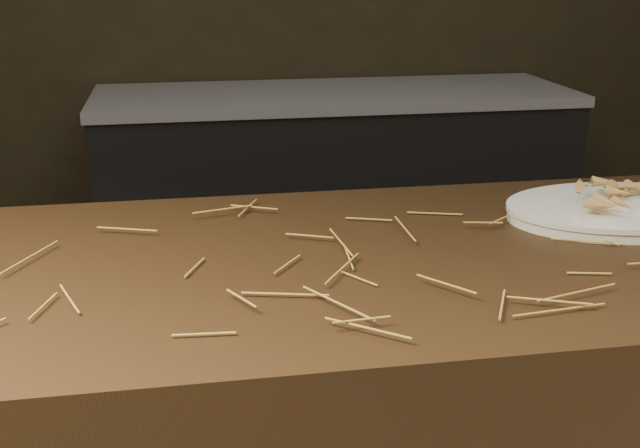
% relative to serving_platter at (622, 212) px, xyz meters
% --- Properties ---
extents(back_counter, '(1.82, 0.62, 0.84)m').
position_rel_serving_platter_xyz_m(back_counter, '(-0.17, 1.78, -0.49)').
color(back_counter, black).
rests_on(back_counter, ground).
extents(straw_bedding, '(1.40, 0.60, 0.02)m').
position_rel_serving_platter_xyz_m(straw_bedding, '(-0.47, -0.10, -0.00)').
color(straw_bedding, olive).
rests_on(straw_bedding, main_counter).
extents(serving_platter, '(0.42, 0.28, 0.02)m').
position_rel_serving_platter_xyz_m(serving_platter, '(0.00, 0.00, 0.00)').
color(serving_platter, white).
rests_on(serving_platter, main_counter).
extents(roasted_veg_heap, '(0.20, 0.15, 0.05)m').
position_rel_serving_platter_xyz_m(roasted_veg_heap, '(0.00, 0.00, 0.03)').
color(roasted_veg_heap, '#9D6935').
rests_on(roasted_veg_heap, serving_platter).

